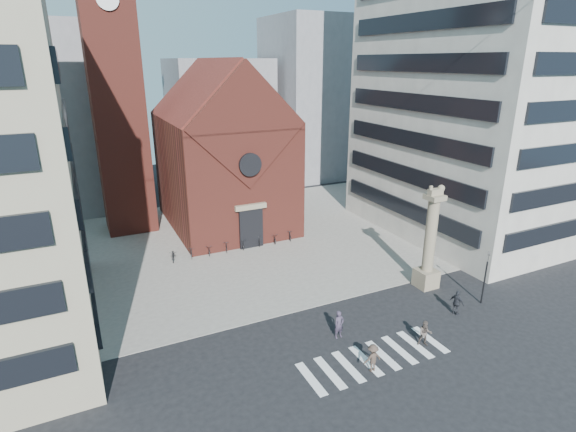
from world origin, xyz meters
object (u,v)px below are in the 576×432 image
object	(u,v)px
scooter_0	(173,255)
pedestrian_0	(339,324)
traffic_light	(485,276)
pedestrian_1	(425,333)
lion_column	(429,248)
pedestrian_2	(457,303)

from	to	relation	value
scooter_0	pedestrian_0	bearing A→B (deg)	-54.52
traffic_light	pedestrian_0	xyz separation A→B (m)	(-12.30, 0.91, -1.30)
pedestrian_0	pedestrian_1	xyz separation A→B (m)	(4.58, -3.20, -0.10)
pedestrian_1	lion_column	bearing A→B (deg)	79.18
pedestrian_1	pedestrian_2	distance (m)	5.10
pedestrian_1	pedestrian_2	xyz separation A→B (m)	(4.71, 1.94, 0.07)
lion_column	pedestrian_2	world-z (taller)	lion_column
pedestrian_0	scooter_0	distance (m)	18.74
traffic_light	scooter_0	world-z (taller)	traffic_light
lion_column	pedestrian_0	xyz separation A→B (m)	(-10.30, -3.09, -2.47)
scooter_0	pedestrian_2	bearing A→B (deg)	-35.71
traffic_light	pedestrian_1	xyz separation A→B (m)	(-7.71, -2.29, -1.40)
traffic_light	scooter_0	distance (m)	26.83
pedestrian_0	pedestrian_1	distance (m)	5.59
lion_column	pedestrian_1	size ratio (longest dim) A/B	4.89
lion_column	traffic_light	size ratio (longest dim) A/B	2.02
pedestrian_2	scooter_0	distance (m)	24.91
lion_column	pedestrian_1	bearing A→B (deg)	-132.31
pedestrian_0	pedestrian_2	world-z (taller)	pedestrian_0
lion_column	scooter_0	size ratio (longest dim) A/B	4.53
pedestrian_0	lion_column	bearing A→B (deg)	10.62
traffic_light	scooter_0	bearing A→B (deg)	137.45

